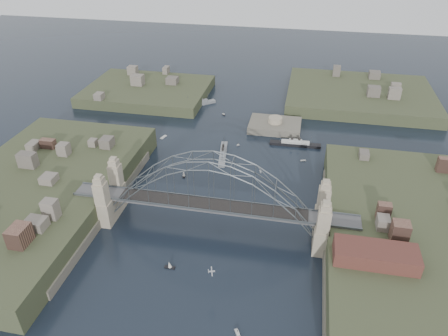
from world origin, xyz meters
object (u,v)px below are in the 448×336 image
fort_island (275,129)px  naval_cruiser_far (198,104)px  bridge (212,194)px  naval_cruiser_near (223,153)px  ocean_liner (295,144)px  wharf_shed (376,255)px

fort_island → naval_cruiser_far: 42.84m
bridge → naval_cruiser_near: (-5.40, 42.88, -11.47)m
naval_cruiser_far → fort_island: bearing=-24.9°
bridge → fort_island: 72.14m
ocean_liner → fort_island: bearing=125.0°
bridge → ocean_liner: bridge is taller
fort_island → wharf_shed: size_ratio=1.10×
bridge → fort_island: bearing=80.3°
wharf_shed → ocean_liner: 74.46m
wharf_shed → naval_cruiser_far: 124.55m
bridge → wharf_shed: bearing=-17.7°
fort_island → naval_cruiser_far: (-38.84, 18.04, 1.27)m
fort_island → wharf_shed: bearing=-69.1°
wharf_shed → bridge: bearing=162.3°
fort_island → naval_cruiser_far: size_ratio=1.44×
bridge → ocean_liner: 61.44m
ocean_liner → naval_cruiser_near: bearing=-153.4°
naval_cruiser_near → naval_cruiser_far: bearing=115.4°
wharf_shed → ocean_liner: bearing=107.7°
fort_island → ocean_liner: fort_island is taller
naval_cruiser_far → ocean_liner: 57.80m
fort_island → naval_cruiser_near: bearing=-122.7°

